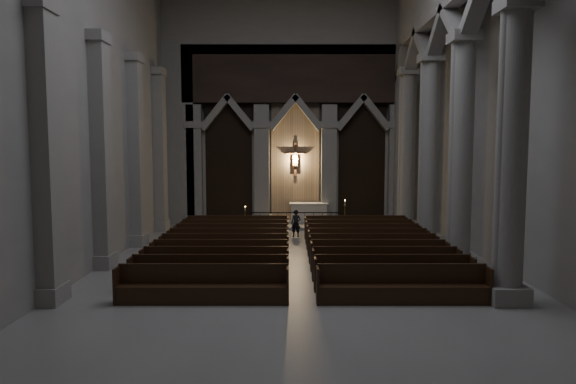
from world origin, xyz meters
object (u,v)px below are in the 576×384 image
object	(u,v)px
candle_stand_right	(345,223)
worshipper	(296,223)
altar_rail	(296,218)
candle_stand_left	(245,224)
altar	(309,213)
pews	(299,253)

from	to	relation	value
candle_stand_right	worshipper	size ratio (longest dim) A/B	1.25
altar_rail	candle_stand_right	world-z (taller)	candle_stand_right
candle_stand_left	worshipper	size ratio (longest dim) A/B	0.97
altar	pews	bearing A→B (deg)	-94.64
altar	candle_stand_right	distance (m)	2.65
altar_rail	candle_stand_right	xyz separation A→B (m)	(2.42, -0.61, -0.17)
altar	worshipper	size ratio (longest dim) A/B	1.63
candle_stand_right	pews	xyz separation A→B (m)	(-2.42, -6.78, -0.09)
altar	candle_stand_left	world-z (taller)	candle_stand_left
altar	worshipper	bearing A→B (deg)	-101.77
pews	worshipper	distance (m)	5.28
altar_rail	worshipper	distance (m)	2.12
candle_stand_right	pews	distance (m)	7.20
worshipper	candle_stand_left	bearing A→B (deg)	161.06
altar_rail	candle_stand_left	world-z (taller)	candle_stand_left
pews	worshipper	size ratio (longest dim) A/B	8.05
candle_stand_left	pews	xyz separation A→B (m)	(2.54, -7.00, 0.01)
altar	candle_stand_left	bearing A→B (deg)	-151.18
candle_stand_right	altar	bearing A→B (deg)	130.30
altar	pews	xyz separation A→B (m)	(-0.71, -8.79, -0.34)
candle_stand_left	worshipper	xyz separation A→B (m)	(2.52, -1.73, 0.30)
altar	worshipper	xyz separation A→B (m)	(-0.73, -3.52, -0.04)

